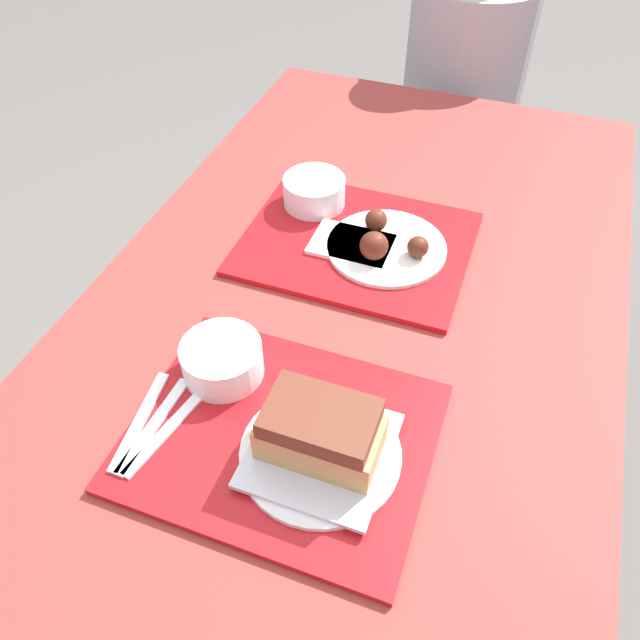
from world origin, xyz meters
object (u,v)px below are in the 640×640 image
Objects in this scene: bowl_coleslaw_far at (314,190)px; wings_plate_far at (386,244)px; tray_near at (281,437)px; brisket_sandwich_plate at (320,439)px; bowl_coleslaw_near at (222,358)px; person_seated_across at (466,59)px; tray_far at (356,243)px.

bowl_coleslaw_far is 0.19m from wings_plate_far.
tray_near is 0.08m from brisket_sandwich_plate.
wings_plate_far is (0.02, 0.43, 0.02)m from tray_near.
bowl_coleslaw_far is at bearing 111.39° from brisket_sandwich_plate.
bowl_coleslaw_near is at bearing -112.51° from wings_plate_far.
person_seated_across is at bearing 84.11° from bowl_coleslaw_near.
wings_plate_far is (0.15, 0.36, -0.02)m from bowl_coleslaw_near.
tray_near is 3.41× the size of bowl_coleslaw_far.
bowl_coleslaw_near reaches higher than tray_far.
brisket_sandwich_plate reaches higher than bowl_coleslaw_far.
brisket_sandwich_plate is 0.44m from wings_plate_far.
person_seated_across reaches higher than bowl_coleslaw_near.
brisket_sandwich_plate is at bearing -10.64° from tray_near.
tray_far is 0.38m from bowl_coleslaw_near.
bowl_coleslaw_far is (-0.02, 0.45, 0.00)m from bowl_coleslaw_near.
wings_plate_far is 0.89m from person_seated_across.
tray_far is 1.89× the size of wings_plate_far.
bowl_coleslaw_near is 0.45m from bowl_coleslaw_far.
bowl_coleslaw_near is at bearing -87.01° from bowl_coleslaw_far.
wings_plate_far is at bearing 86.69° from tray_near.
tray_near is 3.41× the size of bowl_coleslaw_near.
wings_plate_far is at bearing 67.49° from bowl_coleslaw_near.
wings_plate_far is at bearing -27.92° from bowl_coleslaw_far.
brisket_sandwich_plate is 1.80× the size of bowl_coleslaw_far.
tray_far is at bearing 172.62° from wings_plate_far.
brisket_sandwich_plate is 0.31× the size of person_seated_across.
tray_near is at bearing 169.36° from brisket_sandwich_plate.
tray_near is at bearing -30.65° from bowl_coleslaw_near.
wings_plate_far reaches higher than bowl_coleslaw_near.
bowl_coleslaw_far is 0.55× the size of wings_plate_far.
person_seated_across is (-0.06, 1.33, -0.05)m from brisket_sandwich_plate.
bowl_coleslaw_far is at bearing 152.08° from wings_plate_far.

